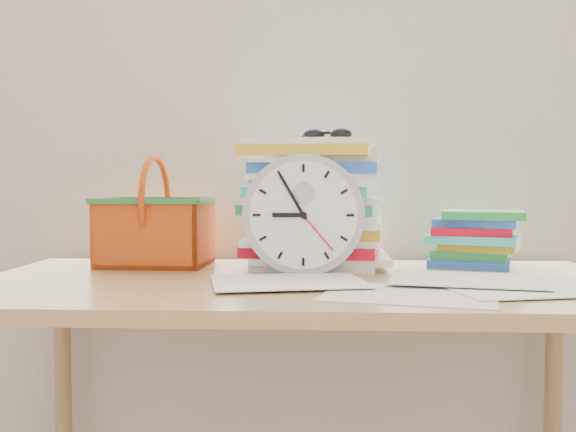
{
  "coord_description": "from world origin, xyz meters",
  "views": [
    {
      "loc": [
        0.03,
        0.23,
        0.96
      ],
      "look_at": [
        -0.03,
        1.6,
        0.89
      ],
      "focal_mm": 40.0,
      "sensor_mm": 36.0,
      "label": 1
    }
  ],
  "objects_px": {
    "paper_stack": "(314,204)",
    "basket": "(155,212)",
    "desk": "(301,314)",
    "clock": "(304,214)",
    "book_stack": "(475,238)"
  },
  "relations": [
    {
      "from": "desk",
      "to": "clock",
      "type": "relative_size",
      "value": 5.13
    },
    {
      "from": "desk",
      "to": "clock",
      "type": "distance_m",
      "value": 0.22
    },
    {
      "from": "desk",
      "to": "basket",
      "type": "distance_m",
      "value": 0.48
    },
    {
      "from": "book_stack",
      "to": "basket",
      "type": "distance_m",
      "value": 0.8
    },
    {
      "from": "paper_stack",
      "to": "book_stack",
      "type": "distance_m",
      "value": 0.41
    },
    {
      "from": "paper_stack",
      "to": "basket",
      "type": "relative_size",
      "value": 1.3
    },
    {
      "from": "desk",
      "to": "book_stack",
      "type": "height_order",
      "value": "book_stack"
    },
    {
      "from": "desk",
      "to": "clock",
      "type": "bearing_deg",
      "value": 87.02
    },
    {
      "from": "book_stack",
      "to": "basket",
      "type": "xyz_separation_m",
      "value": [
        -0.8,
        -0.02,
        0.07
      ]
    },
    {
      "from": "desk",
      "to": "clock",
      "type": "height_order",
      "value": "clock"
    },
    {
      "from": "desk",
      "to": "basket",
      "type": "xyz_separation_m",
      "value": [
        -0.37,
        0.22,
        0.21
      ]
    },
    {
      "from": "clock",
      "to": "book_stack",
      "type": "distance_m",
      "value": 0.46
    },
    {
      "from": "clock",
      "to": "basket",
      "type": "xyz_separation_m",
      "value": [
        -0.38,
        0.14,
        -0.0
      ]
    },
    {
      "from": "book_stack",
      "to": "paper_stack",
      "type": "bearing_deg",
      "value": -178.2
    },
    {
      "from": "book_stack",
      "to": "clock",
      "type": "bearing_deg",
      "value": -158.75
    }
  ]
}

